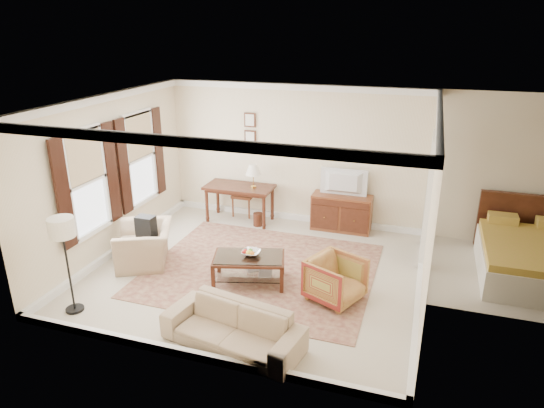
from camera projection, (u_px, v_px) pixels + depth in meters
The scene contains 21 objects.
room_shell at pixel (254, 130), 7.53m from camera, with size 5.51×5.01×2.91m.
annex_bedroom at pixel (535, 261), 8.00m from camera, with size 3.00×2.70×2.90m.
window_front at pixel (87, 182), 8.01m from camera, with size 0.12×1.56×1.80m, color #CCB284, non-canonical shape.
window_rear at pixel (140, 158), 9.44m from camera, with size 0.12×1.56×1.80m, color #CCB284, non-canonical shape.
doorway at pixel (428, 201), 8.57m from camera, with size 0.10×1.12×2.25m, color white, non-canonical shape.
rug at pixel (261, 269), 8.42m from camera, with size 3.81×3.27×0.01m, color maroon.
writing_desk at pixel (239, 191), 10.29m from camera, with size 1.45×0.72×0.79m.
desk_chair at pixel (244, 192), 10.67m from camera, with size 0.45×0.45×1.05m, color brown, non-canonical shape.
desk_lamp at pixel (253, 176), 10.07m from camera, with size 0.32×0.32×0.50m, color silver, non-canonical shape.
framed_prints at pixel (250, 128), 10.20m from camera, with size 0.25×0.04×0.68m, color #4A2215, non-canonical shape.
sideboard at pixel (341, 213), 9.94m from camera, with size 1.21×0.47×0.75m, color brown.
tv at pixel (343, 175), 9.64m from camera, with size 0.90×0.52×0.12m, color black.
coffee_table at pixel (249, 262), 7.88m from camera, with size 1.28×0.95×0.49m.
fruit_bowl at pixel (251, 252), 7.86m from camera, with size 0.42×0.42×0.10m, color silver.
book_a at pixel (246, 269), 8.06m from camera, with size 0.28×0.04×0.38m, color brown.
book_b at pixel (259, 273), 7.94m from camera, with size 0.28×0.03×0.38m, color brown.
striped_armchair at pixel (336, 278), 7.39m from camera, with size 0.75×0.70×0.77m, color maroon.
club_armchair at pixel (144, 239), 8.52m from camera, with size 1.06×0.69×0.93m, color tan.
backpack at pixel (146, 225), 8.48m from camera, with size 0.32×0.22×0.40m, color black.
sofa at pixel (233, 321), 6.33m from camera, with size 1.88×0.55×0.74m, color tan.
floor_lamp at pixel (63, 235), 6.80m from camera, with size 0.37×0.37×1.49m.
Camera 1 is at (2.58, -7.00, 4.03)m, focal length 32.00 mm.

